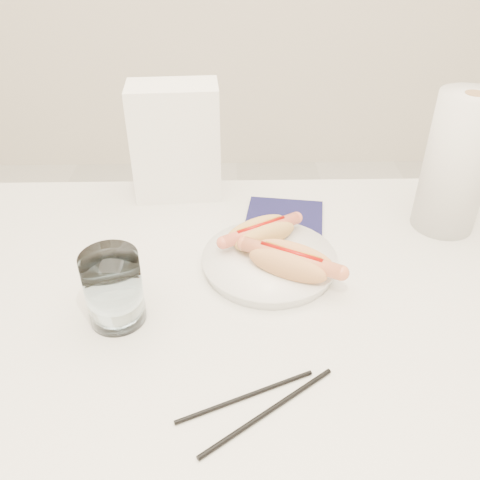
{
  "coord_description": "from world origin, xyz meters",
  "views": [
    {
      "loc": [
        -0.04,
        -0.59,
        1.28
      ],
      "look_at": [
        -0.02,
        0.07,
        0.82
      ],
      "focal_mm": 38.09,
      "sensor_mm": 36.0,
      "label": 1
    }
  ],
  "objects_px": {
    "hotdog_left": "(261,233)",
    "napkin_box": "(176,142)",
    "paper_towel_roll": "(457,164)",
    "table": "(254,331)",
    "water_glass": "(114,289)",
    "plate": "(269,262)",
    "hotdog_right": "(291,261)"
  },
  "relations": [
    {
      "from": "table",
      "to": "paper_towel_roll",
      "type": "xyz_separation_m",
      "value": [
        0.37,
        0.21,
        0.19
      ]
    },
    {
      "from": "table",
      "to": "hotdog_right",
      "type": "xyz_separation_m",
      "value": [
        0.06,
        0.05,
        0.1
      ]
    },
    {
      "from": "hotdog_left",
      "to": "table",
      "type": "bearing_deg",
      "value": -126.13
    },
    {
      "from": "table",
      "to": "hotdog_left",
      "type": "xyz_separation_m",
      "value": [
        0.02,
        0.14,
        0.1
      ]
    },
    {
      "from": "plate",
      "to": "hotdog_left",
      "type": "distance_m",
      "value": 0.06
    },
    {
      "from": "water_glass",
      "to": "table",
      "type": "bearing_deg",
      "value": 7.83
    },
    {
      "from": "plate",
      "to": "hotdog_left",
      "type": "bearing_deg",
      "value": 104.51
    },
    {
      "from": "table",
      "to": "hotdog_left",
      "type": "bearing_deg",
      "value": 83.32
    },
    {
      "from": "table",
      "to": "napkin_box",
      "type": "xyz_separation_m",
      "value": [
        -0.14,
        0.35,
        0.17
      ]
    },
    {
      "from": "napkin_box",
      "to": "paper_towel_roll",
      "type": "height_order",
      "value": "paper_towel_roll"
    },
    {
      "from": "hotdog_right",
      "to": "napkin_box",
      "type": "bearing_deg",
      "value": 153.2
    },
    {
      "from": "hotdog_right",
      "to": "napkin_box",
      "type": "height_order",
      "value": "napkin_box"
    },
    {
      "from": "plate",
      "to": "napkin_box",
      "type": "bearing_deg",
      "value": 123.48
    },
    {
      "from": "table",
      "to": "napkin_box",
      "type": "distance_m",
      "value": 0.42
    },
    {
      "from": "plate",
      "to": "hotdog_left",
      "type": "height_order",
      "value": "hotdog_left"
    },
    {
      "from": "plate",
      "to": "paper_towel_roll",
      "type": "bearing_deg",
      "value": 20.17
    },
    {
      "from": "table",
      "to": "water_glass",
      "type": "distance_m",
      "value": 0.24
    },
    {
      "from": "hotdog_left",
      "to": "water_glass",
      "type": "relative_size",
      "value": 1.24
    },
    {
      "from": "hotdog_left",
      "to": "napkin_box",
      "type": "height_order",
      "value": "napkin_box"
    },
    {
      "from": "hotdog_right",
      "to": "paper_towel_roll",
      "type": "height_order",
      "value": "paper_towel_roll"
    },
    {
      "from": "table",
      "to": "napkin_box",
      "type": "relative_size",
      "value": 5.23
    },
    {
      "from": "paper_towel_roll",
      "to": "hotdog_left",
      "type": "bearing_deg",
      "value": -167.69
    },
    {
      "from": "plate",
      "to": "water_glass",
      "type": "height_order",
      "value": "water_glass"
    },
    {
      "from": "water_glass",
      "to": "paper_towel_roll",
      "type": "relative_size",
      "value": 0.45
    },
    {
      "from": "hotdog_right",
      "to": "plate",
      "type": "bearing_deg",
      "value": 158.48
    },
    {
      "from": "napkin_box",
      "to": "hotdog_right",
      "type": "bearing_deg",
      "value": -59.34
    },
    {
      "from": "paper_towel_roll",
      "to": "napkin_box",
      "type": "bearing_deg",
      "value": 165.1
    },
    {
      "from": "table",
      "to": "plate",
      "type": "bearing_deg",
      "value": 72.63
    },
    {
      "from": "hotdog_left",
      "to": "water_glass",
      "type": "distance_m",
      "value": 0.28
    },
    {
      "from": "paper_towel_roll",
      "to": "water_glass",
      "type": "bearing_deg",
      "value": -156.91
    },
    {
      "from": "table",
      "to": "plate",
      "type": "relative_size",
      "value": 5.49
    },
    {
      "from": "table",
      "to": "plate",
      "type": "xyz_separation_m",
      "value": [
        0.03,
        0.09,
        0.07
      ]
    }
  ]
}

